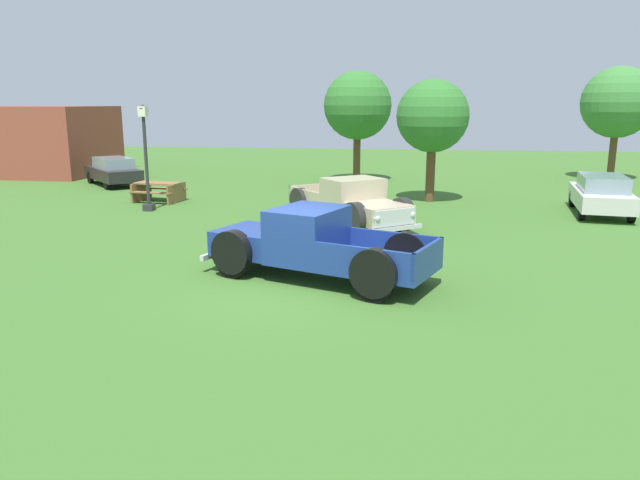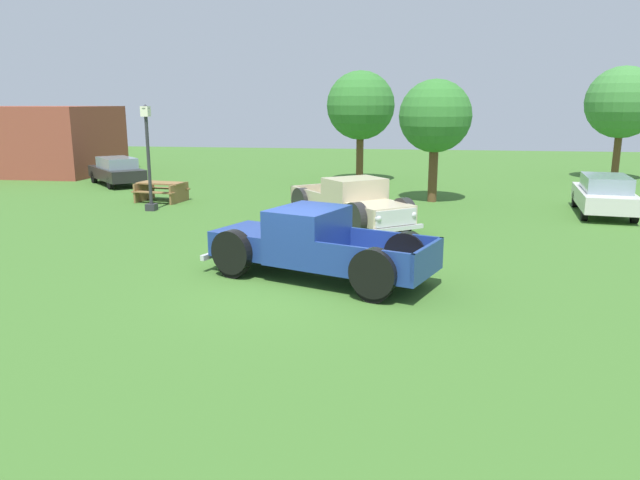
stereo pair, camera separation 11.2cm
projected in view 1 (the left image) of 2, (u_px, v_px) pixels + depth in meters
The scene contains 11 objects.
ground_plane at pixel (292, 287), 12.99m from camera, with size 80.00×80.00×0.00m, color #3D6B28.
pickup_truck_foreground at pixel (305, 244), 13.58m from camera, with size 5.53×3.59×1.60m.
pickup_truck_behind_left at pixel (354, 204), 19.02m from camera, with size 4.57×5.15×1.57m.
sedan_distant_a at pixel (113, 171), 28.85m from camera, with size 3.94×4.01×1.33m.
sedan_distant_b at pixel (601, 194), 21.28m from camera, with size 2.29×4.40×1.40m.
lamp_post_near at pixel (146, 156), 21.69m from camera, with size 0.36×0.36×3.83m.
picnic_table at pixel (159, 189), 24.05m from camera, with size 1.99×1.72×0.78m.
oak_tree_east at pixel (433, 117), 23.50m from camera, with size 2.84×2.84×4.80m.
oak_tree_west at pixel (618, 103), 30.34m from camera, with size 3.58×3.58×5.70m.
oak_tree_center at pixel (357, 106), 29.56m from camera, with size 3.35×3.35×5.44m.
brick_pavilion at pixel (40, 140), 33.20m from camera, with size 6.89×5.97×3.70m.
Camera 1 is at (2.38, -12.23, 3.88)m, focal length 33.73 mm.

